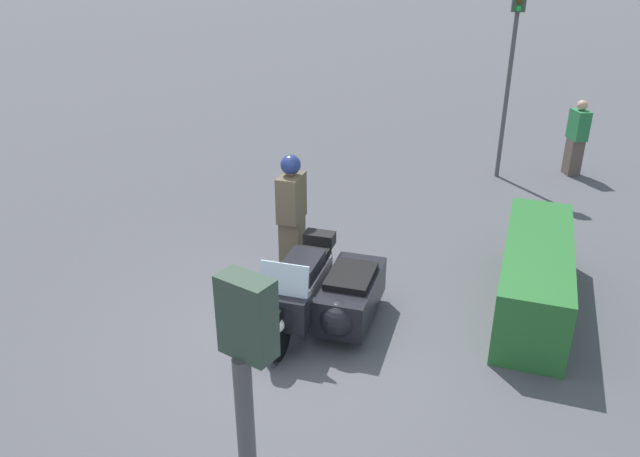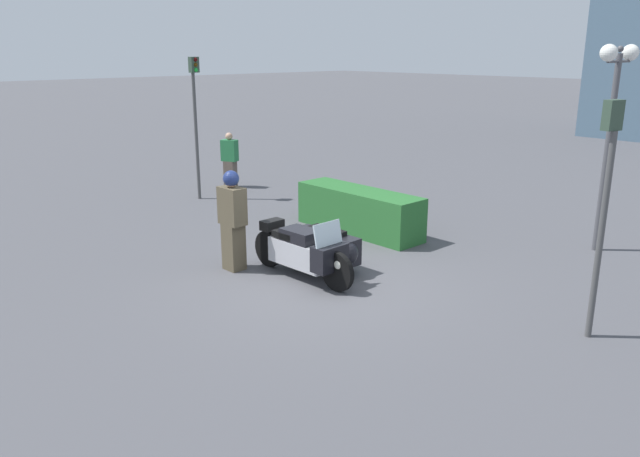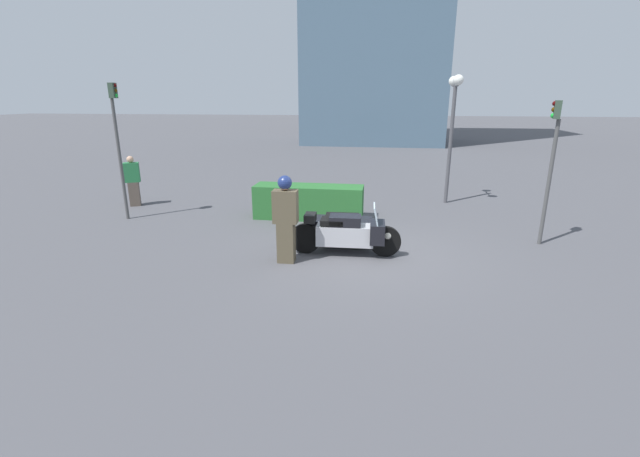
{
  "view_description": "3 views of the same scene",
  "coord_description": "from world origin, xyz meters",
  "views": [
    {
      "loc": [
        6.24,
        2.45,
        4.7
      ],
      "look_at": [
        -0.85,
        -0.0,
        1.2
      ],
      "focal_mm": 35.0,
      "sensor_mm": 36.0,
      "label": 1
    },
    {
      "loc": [
        7.55,
        -7.08,
        3.99
      ],
      "look_at": [
        0.01,
        -0.09,
        1.03
      ],
      "focal_mm": 35.0,
      "sensor_mm": 36.0,
      "label": 2
    },
    {
      "loc": [
        0.37,
        -9.21,
        3.41
      ],
      "look_at": [
        -0.95,
        -0.64,
        0.75
      ],
      "focal_mm": 24.0,
      "sensor_mm": 36.0,
      "label": 3
    }
  ],
  "objects": [
    {
      "name": "police_motorcycle",
      "position": [
        -0.44,
        0.22,
        0.48
      ],
      "size": [
        2.5,
        1.29,
        1.17
      ],
      "rotation": [
        0.0,
        0.0,
        0.04
      ],
      "color": "black",
      "rests_on": "ground"
    },
    {
      "name": "officer_rider",
      "position": [
        -1.67,
        -0.73,
        1.0
      ],
      "size": [
        0.52,
        0.33,
        1.88
      ],
      "rotation": [
        0.0,
        0.0,
        -1.54
      ],
      "color": "brown",
      "rests_on": "ground"
    },
    {
      "name": "traffic_light_far",
      "position": [
        -7.04,
        1.92,
        2.46
      ],
      "size": [
        0.22,
        0.28,
        3.8
      ],
      "rotation": [
        0.0,
        0.0,
        0.16
      ],
      "color": "#4C4C4C",
      "rests_on": "ground"
    },
    {
      "name": "ground_plane",
      "position": [
        0.0,
        0.0,
        0.0
      ],
      "size": [
        160.0,
        160.0,
        0.0
      ],
      "primitive_type": "plane",
      "color": "#4C4C51"
    },
    {
      "name": "hedge_bush_curbside",
      "position": [
        -1.82,
        2.8,
        0.49
      ],
      "size": [
        3.17,
        0.88,
        0.97
      ],
      "primitive_type": "cube",
      "color": "#28662D",
      "rests_on": "ground"
    },
    {
      "name": "pedestrian_bystander",
      "position": [
        -7.74,
        3.43,
        0.82
      ],
      "size": [
        0.54,
        0.45,
        1.63
      ],
      "rotation": [
        0.0,
        0.0,
        -1.12
      ],
      "color": "brown",
      "rests_on": "ground"
    }
  ]
}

